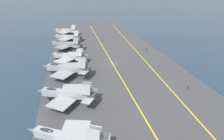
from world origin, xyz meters
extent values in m
plane|color=#23384C|center=(0.00, 0.00, 0.00)|extent=(2000.00, 2000.00, 0.00)
cube|color=#424244|center=(0.00, 0.00, 0.20)|extent=(176.69, 48.82, 0.40)
cube|color=yellow|center=(0.00, -13.43, 0.40)|extent=(158.85, 7.98, 0.01)
cube|color=yellow|center=(0.00, 0.00, 0.40)|extent=(159.02, 0.36, 0.01)
cube|color=#A8AAAF|center=(-41.07, 17.78, 2.83)|extent=(7.50, 11.55, 1.61)
cone|color=#5B5E60|center=(-37.52, 24.03, 2.83)|extent=(2.49, 2.79, 1.53)
ellipsoid|color=#232D38|center=(-39.21, 21.05, 3.59)|extent=(2.25, 3.05, 0.89)
cube|color=#A8AAAF|center=(-38.29, 15.72, 2.30)|extent=(6.48, 6.55, 0.28)
cube|color=#A8AAAF|center=(-44.77, 12.96, 5.21)|extent=(1.98, 2.51, 3.10)
cube|color=#A8AAAF|center=(-43.29, 12.13, 5.21)|extent=(1.98, 2.51, 3.10)
cube|color=#A8AAAF|center=(-42.52, 10.73, 2.83)|extent=(3.42, 3.14, 0.20)
cylinder|color=#B2B2B7|center=(-38.80, 21.77, 1.21)|extent=(0.16, 0.16, 1.62)
cube|color=#9EA3A8|center=(-24.56, 17.78, 2.87)|extent=(6.20, 11.88, 1.74)
cone|color=#5B5E60|center=(-21.90, 24.30, 2.87)|extent=(2.40, 2.75, 1.65)
cube|color=#38383A|center=(-27.29, 11.10, 2.87)|extent=(2.60, 2.58, 1.48)
ellipsoid|color=#232D38|center=(-23.17, 21.19, 3.70)|extent=(2.00, 3.09, 0.96)
cube|color=#9EA3A8|center=(-28.02, 18.75, 2.31)|extent=(7.44, 7.41, 0.28)
cube|color=#9EA3A8|center=(-21.42, 16.05, 2.31)|extent=(6.08, 5.96, 0.28)
cube|color=#9EA3A8|center=(-27.64, 12.66, 5.08)|extent=(1.64, 2.44, 2.64)
cube|color=#9EA3A8|center=(-25.95, 11.97, 5.08)|extent=(1.64, 2.44, 2.64)
cube|color=#9EA3A8|center=(-29.21, 12.42, 2.87)|extent=(3.59, 3.43, 0.20)
cube|color=#9EA3A8|center=(-25.00, 10.70, 2.87)|extent=(3.22, 2.83, 0.20)
cylinder|color=#B2B2B7|center=(-22.86, 21.95, 1.20)|extent=(0.16, 0.16, 1.60)
cylinder|color=black|center=(-22.86, 21.95, 0.70)|extent=(0.43, 0.64, 0.60)
cylinder|color=#B2B2B7|center=(-26.16, 17.10, 1.20)|extent=(0.16, 0.16, 1.60)
cylinder|color=black|center=(-26.16, 17.10, 0.70)|extent=(0.43, 0.64, 0.60)
cylinder|color=#B2B2B7|center=(-23.90, 16.18, 1.20)|extent=(0.16, 0.16, 1.60)
cylinder|color=black|center=(-23.90, 16.18, 0.70)|extent=(0.43, 0.64, 0.60)
cube|color=#93999E|center=(-7.91, 17.70, 3.13)|extent=(6.56, 12.36, 1.79)
cone|color=#5B5E60|center=(-5.06, 24.47, 3.13)|extent=(2.50, 2.87, 1.70)
cube|color=#38383A|center=(-10.82, 10.76, 3.13)|extent=(2.69, 2.69, 1.52)
ellipsoid|color=#232D38|center=(-6.42, 21.24, 3.98)|extent=(2.10, 3.22, 0.99)
cube|color=#93999E|center=(-11.51, 18.75, 2.55)|extent=(7.82, 7.78, 0.28)
cube|color=#93999E|center=(-4.64, 15.86, 2.55)|extent=(6.44, 6.27, 0.28)
cube|color=#93999E|center=(-11.16, 12.39, 5.64)|extent=(1.83, 2.58, 3.18)
cube|color=#93999E|center=(-9.43, 11.66, 5.64)|extent=(1.83, 2.58, 3.18)
cube|color=#93999E|center=(-12.74, 12.12, 3.13)|extent=(3.65, 3.53, 0.20)
cube|color=#93999E|center=(-8.51, 10.34, 3.13)|extent=(3.26, 2.95, 0.20)
cylinder|color=#B2B2B7|center=(-6.09, 22.03, 1.32)|extent=(0.16, 0.16, 1.84)
cylinder|color=black|center=(-6.09, 22.03, 0.70)|extent=(0.44, 0.64, 0.60)
cylinder|color=#B2B2B7|center=(-9.56, 17.00, 1.32)|extent=(0.16, 0.16, 1.84)
cylinder|color=black|center=(-9.56, 17.00, 0.70)|extent=(0.44, 0.64, 0.60)
cylinder|color=#B2B2B7|center=(-7.25, 16.03, 1.32)|extent=(0.16, 0.16, 1.84)
cylinder|color=black|center=(-7.25, 16.03, 0.70)|extent=(0.44, 0.64, 0.60)
cube|color=#A8AAAF|center=(5.54, 16.97, 2.78)|extent=(7.18, 10.93, 1.71)
cone|color=#5B5E60|center=(8.85, 22.84, 2.78)|extent=(2.49, 2.71, 1.62)
cube|color=#38383A|center=(2.15, 10.97, 2.78)|extent=(2.63, 2.60, 1.45)
ellipsoid|color=#232D38|center=(7.27, 20.04, 3.59)|extent=(2.20, 2.92, 0.94)
cube|color=#A8AAAF|center=(2.10, 18.46, 2.23)|extent=(7.62, 7.59, 0.28)
cube|color=#A8AAAF|center=(8.59, 14.80, 2.23)|extent=(6.87, 6.36, 0.28)
cube|color=#A8AAAF|center=(1.99, 12.50, 4.99)|extent=(1.82, 2.33, 2.67)
cube|color=#A8AAAF|center=(3.55, 11.62, 4.99)|extent=(1.82, 2.33, 2.67)
cube|color=#A8AAAF|center=(0.42, 12.49, 2.78)|extent=(3.56, 3.47, 0.20)
cube|color=#A8AAAF|center=(4.34, 10.27, 2.78)|extent=(3.37, 3.00, 0.20)
cylinder|color=#B2B2B7|center=(7.65, 20.73, 1.17)|extent=(0.16, 0.16, 1.53)
cylinder|color=black|center=(7.65, 20.73, 0.70)|extent=(0.49, 0.63, 0.60)
cylinder|color=#B2B2B7|center=(3.92, 16.54, 1.17)|extent=(0.16, 0.16, 1.53)
cylinder|color=black|center=(3.92, 16.54, 0.70)|extent=(0.49, 0.63, 0.60)
cylinder|color=#B2B2B7|center=(6.00, 15.36, 1.17)|extent=(0.16, 0.16, 1.53)
cylinder|color=black|center=(6.00, 15.36, 0.70)|extent=(0.49, 0.63, 0.60)
cube|color=gray|center=(22.58, 17.89, 3.01)|extent=(8.15, 11.84, 1.65)
cone|color=#5B5E60|center=(26.50, 24.27, 3.01)|extent=(2.61, 2.90, 1.56)
cube|color=#38383A|center=(18.57, 11.37, 3.01)|extent=(2.71, 2.77, 1.40)
ellipsoid|color=#232D38|center=(24.63, 21.23, 3.79)|extent=(2.41, 3.14, 0.91)
cube|color=gray|center=(19.54, 19.25, 2.48)|extent=(7.44, 7.43, 0.28)
cube|color=gray|center=(25.16, 15.80, 2.48)|extent=(6.40, 6.80, 0.28)
cube|color=gray|center=(18.56, 13.01, 5.27)|extent=(2.03, 2.54, 2.83)
cube|color=gray|center=(20.04, 12.10, 5.27)|extent=(2.03, 2.54, 2.83)
cube|color=gray|center=(16.95, 12.98, 3.01)|extent=(3.71, 3.68, 0.20)
cube|color=gray|center=(20.74, 10.65, 3.01)|extent=(3.50, 3.30, 0.20)
cylinder|color=#B2B2B7|center=(25.09, 21.97, 1.29)|extent=(0.16, 0.16, 1.79)
cylinder|color=black|center=(25.09, 21.97, 0.70)|extent=(0.50, 0.63, 0.60)
cylinder|color=#B2B2B7|center=(20.91, 17.39, 1.29)|extent=(0.16, 0.16, 1.79)
cylinder|color=black|center=(20.91, 17.39, 0.70)|extent=(0.50, 0.63, 0.60)
cylinder|color=#B2B2B7|center=(22.88, 16.18, 1.29)|extent=(0.16, 0.16, 1.79)
cylinder|color=black|center=(22.88, 16.18, 0.70)|extent=(0.50, 0.63, 0.60)
cube|color=#9EA3A8|center=(38.25, 17.14, 2.69)|extent=(6.98, 11.92, 1.72)
cone|color=#5B5E60|center=(41.41, 23.63, 2.69)|extent=(2.50, 2.83, 1.63)
cube|color=#38383A|center=(35.02, 10.50, 2.69)|extent=(2.66, 2.68, 1.46)
ellipsoid|color=#232D38|center=(39.91, 20.54, 3.50)|extent=(2.17, 3.13, 0.94)
cube|color=#9EA3A8|center=(34.96, 18.27, 2.13)|extent=(7.43, 7.46, 0.28)
cube|color=#9EA3A8|center=(41.18, 15.25, 2.13)|extent=(6.20, 6.33, 0.28)
cube|color=#9EA3A8|center=(34.80, 12.10, 4.99)|extent=(1.83, 2.50, 2.85)
cube|color=#9EA3A8|center=(36.42, 11.31, 4.99)|extent=(1.83, 2.50, 2.85)
cube|color=#9EA3A8|center=(33.21, 11.94, 2.69)|extent=(3.65, 3.55, 0.20)
cube|color=#9EA3A8|center=(37.27, 9.96, 2.69)|extent=(3.34, 3.03, 0.20)
cylinder|color=#B2B2B7|center=(40.27, 21.29, 1.11)|extent=(0.16, 0.16, 1.43)
cylinder|color=black|center=(40.27, 21.29, 0.70)|extent=(0.46, 0.64, 0.60)
cylinder|color=#B2B2B7|center=(36.62, 16.53, 1.11)|extent=(0.16, 0.16, 1.43)
cylinder|color=black|center=(36.62, 16.53, 0.70)|extent=(0.46, 0.64, 0.60)
cylinder|color=#B2B2B7|center=(38.78, 15.48, 1.11)|extent=(0.16, 0.16, 1.43)
cylinder|color=black|center=(38.78, 15.48, 0.70)|extent=(0.46, 0.64, 0.60)
cube|color=#9EA3A8|center=(52.86, 17.89, 3.06)|extent=(6.91, 11.50, 1.87)
cone|color=#5B5E60|center=(55.90, 24.09, 3.06)|extent=(2.59, 2.80, 1.78)
cube|color=#38383A|center=(49.75, 11.54, 3.06)|extent=(2.78, 2.68, 1.59)
ellipsoid|color=#232D38|center=(54.45, 21.14, 3.95)|extent=(2.20, 3.05, 1.03)
cube|color=#9EA3A8|center=(49.67, 19.01, 2.45)|extent=(7.01, 7.05, 0.28)
cube|color=#9EA3A8|center=(55.70, 16.05, 2.45)|extent=(5.81, 6.04, 0.28)
cube|color=#9EA3A8|center=(49.43, 13.13, 5.34)|extent=(1.75, 2.39, 2.65)
cube|color=#9EA3A8|center=(51.20, 12.26, 5.34)|extent=(1.75, 2.39, 2.65)
cube|color=#9EA3A8|center=(47.86, 13.01, 3.06)|extent=(3.59, 3.47, 0.20)
cube|color=#9EA3A8|center=(52.06, 10.95, 3.06)|extent=(3.31, 2.94, 0.20)
cylinder|color=#B2B2B7|center=(54.80, 21.86, 1.26)|extent=(0.16, 0.16, 1.72)
cylinder|color=black|center=(54.80, 21.86, 0.70)|extent=(0.46, 0.64, 0.60)
cylinder|color=#B2B2B7|center=(51.15, 17.39, 1.26)|extent=(0.16, 0.16, 1.72)
cylinder|color=black|center=(51.15, 17.39, 0.70)|extent=(0.46, 0.64, 0.60)
cylinder|color=#B2B2B7|center=(53.51, 16.23, 1.26)|extent=(0.16, 0.16, 1.72)
cylinder|color=black|center=(53.51, 16.23, 0.70)|extent=(0.46, 0.64, 0.60)
cylinder|color=#4C473D|center=(-25.56, -16.85, 0.85)|extent=(0.24, 0.24, 0.90)
cube|color=red|center=(-25.56, -16.85, 1.59)|extent=(0.30, 0.41, 0.59)
sphere|color=#9E7051|center=(-25.56, -16.85, 2.02)|extent=(0.22, 0.22, 0.22)
sphere|color=red|center=(-25.56, -16.85, 2.08)|extent=(0.24, 0.24, 0.24)
cylinder|color=#383328|center=(32.45, -1.25, 0.85)|extent=(0.24, 0.24, 0.90)
cube|color=#284CB2|center=(32.45, -1.25, 1.57)|extent=(0.46, 0.44, 0.52)
sphere|color=beige|center=(32.45, -1.25, 1.96)|extent=(0.22, 0.22, 0.22)
sphere|color=#284CB2|center=(32.45, -1.25, 2.02)|extent=(0.24, 0.24, 0.24)
cylinder|color=#383328|center=(13.72, -19.32, 0.85)|extent=(0.24, 0.24, 0.90)
cube|color=green|center=(13.72, -19.32, 1.58)|extent=(0.43, 0.46, 0.56)
sphere|color=#9E7051|center=(13.72, -19.32, 1.99)|extent=(0.22, 0.22, 0.22)
sphere|color=green|center=(13.72, -19.32, 2.05)|extent=(0.24, 0.24, 0.24)
camera|label=1|loc=(-70.90, 15.25, 28.78)|focal=32.00mm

